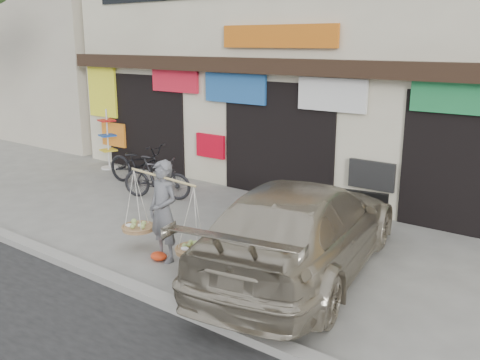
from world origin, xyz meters
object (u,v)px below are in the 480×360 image
Objects in this scene: bike_0 at (140,164)px; display_rack at (108,145)px; street_vendor at (163,215)px; bike_1 at (157,178)px; suv at (302,228)px.

bike_0 is 2.27m from display_rack.
street_vendor is at bearing -132.09° from bike_0.
bike_1 is (1.21, -0.59, -0.04)m from bike_0.
display_rack is at bearing 154.98° from street_vendor.
bike_0 is 6.41m from suv.
bike_1 is at bearing -21.24° from display_rack.
display_rack reaches higher than bike_0.
bike_0 is 1.21× the size of display_rack.
suv reaches higher than bike_1.
street_vendor is 1.18× the size of display_rack.
bike_0 is 1.24× the size of bike_1.
street_vendor is 0.37× the size of suv.
street_vendor is at bearing 14.33° from suv.
suv is 3.15× the size of display_rack.
suv is (4.85, -1.50, 0.24)m from bike_1.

